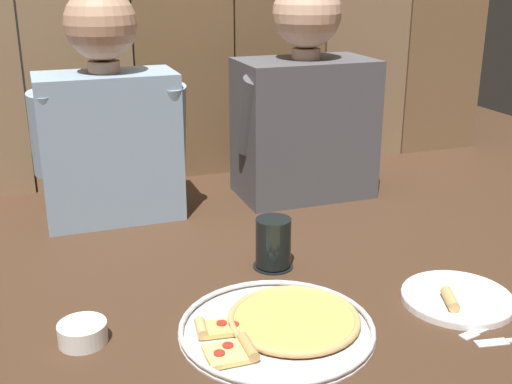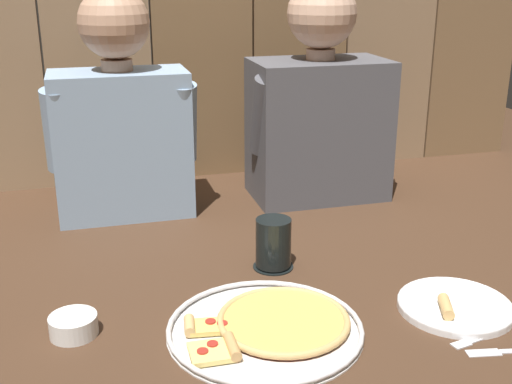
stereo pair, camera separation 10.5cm
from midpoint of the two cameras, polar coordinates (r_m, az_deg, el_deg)
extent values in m
plane|color=#422B1C|center=(1.38, 0.17, -8.30)|extent=(3.20, 3.20, 0.00)
cylinder|color=silver|center=(1.22, -0.67, -12.22)|extent=(0.36, 0.36, 0.01)
torus|color=silver|center=(1.21, -0.67, -11.90)|extent=(0.36, 0.36, 0.01)
cylinder|color=#B23823|center=(1.24, 0.91, -11.42)|extent=(0.24, 0.24, 0.00)
cylinder|color=#EABC56|center=(1.23, 0.92, -11.22)|extent=(0.23, 0.23, 0.01)
torus|color=tan|center=(1.23, 0.92, -11.22)|extent=(0.25, 0.25, 0.01)
cube|color=#F4D170|center=(1.14, -5.25, -14.15)|extent=(0.08, 0.07, 0.01)
cylinder|color=tan|center=(1.15, -3.38, -13.62)|extent=(0.02, 0.07, 0.02)
cylinder|color=#A3281E|center=(1.13, -6.00, -14.09)|extent=(0.02, 0.02, 0.00)
cylinder|color=#A3281E|center=(1.15, -5.18, -13.45)|extent=(0.02, 0.02, 0.00)
cube|color=#EFC660|center=(1.21, -5.31, -11.97)|extent=(0.09, 0.06, 0.01)
cylinder|color=tan|center=(1.21, -7.42, -11.93)|extent=(0.03, 0.06, 0.02)
cylinder|color=#A3281E|center=(1.22, -5.57, -11.55)|extent=(0.02, 0.02, 0.00)
cylinder|color=#A3281E|center=(1.21, -4.50, -11.69)|extent=(0.02, 0.02, 0.00)
cylinder|color=white|center=(1.36, 15.30, -9.19)|extent=(0.22, 0.22, 0.01)
torus|color=white|center=(1.36, 15.33, -8.97)|extent=(0.22, 0.22, 0.01)
cylinder|color=tan|center=(1.32, 14.67, -9.22)|extent=(0.05, 0.07, 0.02)
cylinder|color=black|center=(1.46, -0.54, -6.56)|extent=(0.09, 0.09, 0.01)
cylinder|color=black|center=(1.43, -0.55, -4.48)|extent=(0.08, 0.08, 0.11)
cylinder|color=white|center=(1.23, -17.55, -11.89)|extent=(0.09, 0.09, 0.04)
cylinder|color=#B23823|center=(1.23, -17.60, -11.50)|extent=(0.07, 0.07, 0.02)
cube|color=silver|center=(1.29, 18.13, -11.21)|extent=(0.10, 0.03, 0.01)
cube|color=silver|center=(1.25, 16.11, -12.12)|extent=(0.04, 0.03, 0.01)
cube|color=silver|center=(1.24, 17.91, -12.62)|extent=(0.06, 0.03, 0.00)
cube|color=#849EB7|center=(1.74, -14.51, 3.86)|extent=(0.35, 0.19, 0.39)
cylinder|color=tan|center=(1.70, -15.11, 10.66)|extent=(0.08, 0.08, 0.03)
sphere|color=tan|center=(1.69, -15.42, 14.19)|extent=(0.18, 0.18, 0.18)
sphere|color=brown|center=(1.70, -15.51, 14.67)|extent=(0.17, 0.17, 0.17)
cylinder|color=#849EB7|center=(1.68, -19.85, 4.85)|extent=(0.08, 0.11, 0.22)
cylinder|color=#849EB7|center=(1.71, -9.28, 5.95)|extent=(0.08, 0.12, 0.22)
cube|color=#4C4C51|center=(1.87, 2.68, 5.64)|extent=(0.38, 0.23, 0.40)
cylinder|color=#DBAD8E|center=(1.83, 2.79, 12.15)|extent=(0.08, 0.08, 0.03)
sphere|color=#DBAD8E|center=(1.82, 2.85, 15.59)|extent=(0.19, 0.19, 0.19)
sphere|color=black|center=(1.83, 2.68, 16.07)|extent=(0.17, 0.17, 0.17)
cylinder|color=#4C4C51|center=(1.76, -1.95, 6.79)|extent=(0.08, 0.14, 0.23)
cylinder|color=#4C4C51|center=(1.89, 7.99, 7.48)|extent=(0.08, 0.11, 0.23)
camera|label=1|loc=(0.05, -92.16, -0.76)|focal=45.07mm
camera|label=2|loc=(0.05, 87.84, 0.76)|focal=45.07mm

